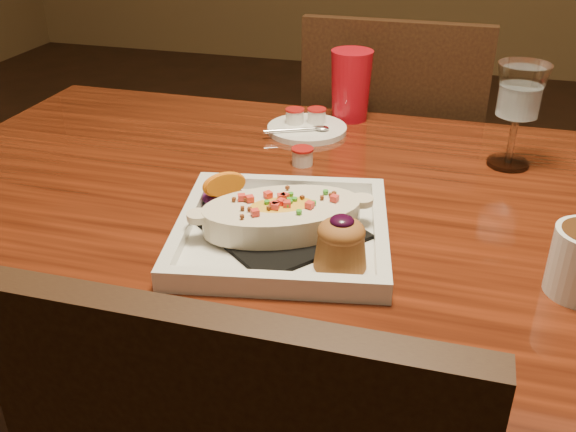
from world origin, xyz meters
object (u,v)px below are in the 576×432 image
(chair_far, at_px, (390,182))
(goblet, at_px, (520,97))
(plate, at_px, (286,224))
(saucer, at_px, (306,126))
(red_tumbler, at_px, (351,86))
(table, at_px, (344,265))

(chair_far, height_order, goblet, chair_far)
(chair_far, xyz_separation_m, plate, (-0.06, -0.74, 0.27))
(plate, distance_m, saucer, 0.42)
(chair_far, height_order, saucer, chair_far)
(plate, height_order, saucer, plate)
(goblet, relative_size, red_tumbler, 1.27)
(table, xyz_separation_m, plate, (-0.06, -0.11, 0.12))
(table, relative_size, plate, 4.46)
(chair_far, bearing_deg, plate, 85.00)
(table, xyz_separation_m, chair_far, (-0.00, 0.63, -0.15))
(plate, xyz_separation_m, red_tumbler, (-0.01, 0.51, 0.04))
(red_tumbler, bearing_deg, chair_far, 72.51)
(chair_far, height_order, plate, chair_far)
(goblet, distance_m, red_tumbler, 0.35)
(saucer, bearing_deg, goblet, -9.43)
(plate, bearing_deg, red_tumbler, 80.37)
(saucer, relative_size, red_tumbler, 1.11)
(table, relative_size, goblet, 8.39)
(table, bearing_deg, goblet, 45.65)
(chair_far, xyz_separation_m, goblet, (0.24, -0.39, 0.37))
(saucer, bearing_deg, plate, -79.50)
(chair_far, xyz_separation_m, saucer, (-0.14, -0.32, 0.25))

